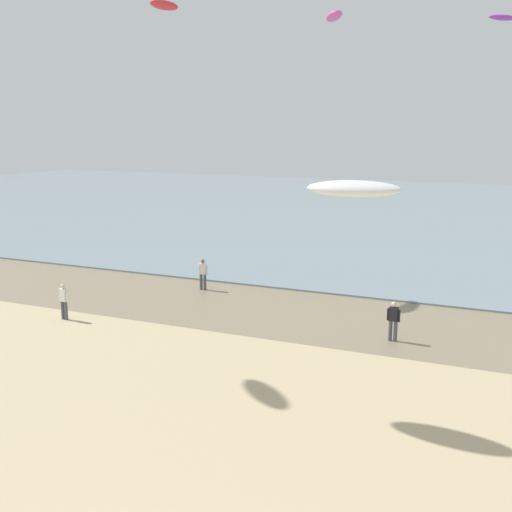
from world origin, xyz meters
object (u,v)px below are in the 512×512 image
Objects in this scene: kite_aloft_1 at (354,189)px; person_by_waterline at (393,320)px; person_right_flank at (64,300)px; kite_aloft_3 at (503,18)px; person_mid_beach at (203,273)px; kite_aloft_2 at (164,5)px; kite_aloft_0 at (334,16)px.

person_by_waterline is at bearing -97.09° from kite_aloft_1.
person_right_flank is 26.80m from kite_aloft_3.
person_mid_beach is 1.00× the size of person_right_flank.
person_mid_beach is at bearing 65.60° from person_right_flank.
kite_aloft_1 is 1.54× the size of kite_aloft_3.
kite_aloft_2 is (0.47, 8.87, 14.34)m from person_right_flank.
person_right_flank is (-3.35, -7.39, 0.00)m from person_mid_beach.
person_right_flank is at bearing -168.09° from person_by_waterline.
kite_aloft_3 is (17.41, 15.20, 13.56)m from person_right_flank.
kite_aloft_2 reaches higher than person_by_waterline.
kite_aloft_3 is at bearing 29.06° from person_mid_beach.
kite_aloft_1 is at bearing -142.16° from kite_aloft_3.
person_mid_beach and person_by_waterline have the same top height.
person_right_flank is 0.95× the size of kite_aloft_3.
person_right_flank is at bearing -23.91° from kite_aloft_1.
person_mid_beach is 8.11m from person_right_flank.
kite_aloft_0 reaches higher than kite_aloft_3.
person_mid_beach is 0.60× the size of kite_aloft_0.
kite_aloft_1 reaches higher than person_by_waterline.
kite_aloft_2 is (-14.20, 5.78, 14.34)m from person_by_waterline.
kite_aloft_3 is at bearing -105.42° from kite_aloft_1.
kite_aloft_3 is at bearing 41.12° from person_right_flank.
person_right_flank is at bearing -114.40° from person_mid_beach.
person_mid_beach is at bearing -55.45° from kite_aloft_0.
kite_aloft_2 is 1.20× the size of kite_aloft_3.
kite_aloft_1 reaches higher than person_right_flank.
kite_aloft_3 is (9.15, 0.49, -0.58)m from kite_aloft_0.
kite_aloft_2 reaches higher than kite_aloft_3.
kite_aloft_1 is at bearing -89.45° from person_by_waterline.
kite_aloft_3 reaches higher than person_right_flank.
person_by_waterline is 18.38m from kite_aloft_3.
kite_aloft_1 is 1.29× the size of kite_aloft_2.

